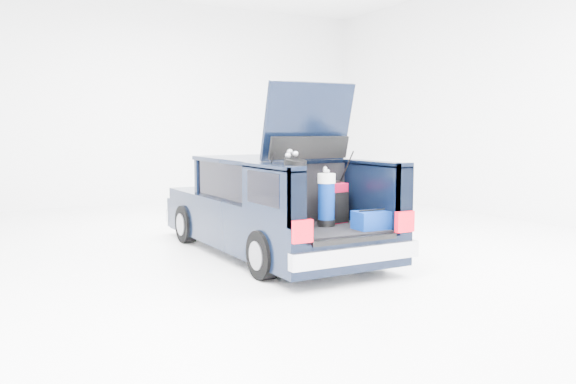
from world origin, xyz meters
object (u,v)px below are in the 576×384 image
car (268,208)px  blue_duffel (373,220)px  blue_golf_bag (326,199)px  red_suitcase (334,203)px  black_golf_bag (292,194)px

car → blue_duffel: (0.50, -1.93, 0.04)m
blue_golf_bag → blue_duffel: size_ratio=1.58×
red_suitcase → blue_duffel: (0.16, -0.66, -0.15)m
blue_golf_bag → red_suitcase: bearing=22.6°
red_suitcase → black_golf_bag: black_golf_bag is taller
blue_golf_bag → black_golf_bag: bearing=173.7°
red_suitcase → blue_duffel: red_suitcase is taller
car → blue_duffel: bearing=-75.5°
blue_duffel → red_suitcase: bearing=106.6°
black_golf_bag → blue_duffel: size_ratio=2.05×
car → blue_golf_bag: 1.49m
black_golf_bag → blue_duffel: black_golf_bag is taller
blue_duffel → car: bearing=107.3°
blue_duffel → blue_golf_bag: bearing=133.0°
black_golf_bag → red_suitcase: bearing=4.1°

